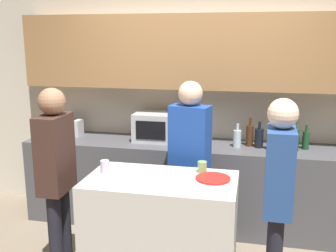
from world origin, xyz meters
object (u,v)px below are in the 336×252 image
at_px(cup_1, 202,167).
at_px(bottle_5, 295,139).
at_px(plate_on_island, 213,178).
at_px(microwave, 160,127).
at_px(person_left, 190,155).
at_px(bottle_2, 259,138).
at_px(bottle_0, 237,138).
at_px(bottle_4, 282,136).
at_px(toaster, 70,127).
at_px(bottle_1, 250,135).
at_px(bottle_6, 306,140).
at_px(cup_0, 105,167).
at_px(person_center, 278,190).
at_px(bottle_3, 272,139).
at_px(person_right, 56,170).

bearing_deg(cup_1, bottle_5, 50.93).
xyz_separation_m(plate_on_island, cup_1, (-0.10, 0.13, 0.04)).
bearing_deg(bottle_5, microwave, 175.63).
relative_size(microwave, person_left, 0.32).
bearing_deg(bottle_5, bottle_2, 173.11).
height_order(bottle_0, bottle_4, bottle_4).
bearing_deg(bottle_2, toaster, 178.18).
bearing_deg(bottle_4, bottle_2, -161.15).
height_order(bottle_4, bottle_5, bottle_5).
bearing_deg(bottle_1, microwave, 178.48).
xyz_separation_m(bottle_4, person_left, (-0.82, -0.70, -0.05)).
bearing_deg(bottle_4, bottle_5, -46.04).
height_order(bottle_6, cup_0, bottle_6).
bearing_deg(plate_on_island, bottle_0, 83.29).
bearing_deg(bottle_5, bottle_1, 169.46).
relative_size(bottle_2, cup_0, 2.67).
height_order(bottle_2, person_center, person_center).
distance_m(microwave, cup_0, 1.24).
distance_m(cup_0, person_center, 1.31).
height_order(toaster, bottle_4, bottle_4).
relative_size(bottle_3, cup_1, 3.32).
height_order(microwave, person_left, person_left).
height_order(person_left, person_right, person_left).
bearing_deg(person_left, bottle_5, -135.74).
height_order(bottle_4, cup_1, bottle_4).
distance_m(toaster, plate_on_island, 2.10).
xyz_separation_m(microwave, bottle_4, (1.26, 0.01, -0.04)).
bearing_deg(bottle_3, cup_1, -121.61).
bearing_deg(cup_0, bottle_6, 36.24).
height_order(microwave, bottle_1, microwave).
bearing_deg(bottle_2, person_center, -84.41).
height_order(bottle_1, person_left, person_left).
bearing_deg(bottle_2, microwave, 176.45).
distance_m(microwave, bottle_5, 1.38).
distance_m(cup_1, person_center, 0.61).
bearing_deg(person_left, microwave, -45.53).
xyz_separation_m(bottle_6, person_left, (-1.05, -0.66, -0.03)).
relative_size(microwave, cup_1, 5.78).
distance_m(bottle_3, bottle_5, 0.21).
bearing_deg(bottle_0, bottle_3, -7.56).
bearing_deg(toaster, bottle_5, -2.53).
bearing_deg(cup_1, bottle_1, 71.42).
distance_m(bottle_4, cup_1, 1.26).
xyz_separation_m(bottle_5, person_left, (-0.94, -0.59, -0.05)).
bearing_deg(person_right, bottle_4, 124.75).
relative_size(bottle_5, plate_on_island, 1.17).
distance_m(toaster, person_left, 1.63).
bearing_deg(bottle_6, cup_0, -143.76).
height_order(bottle_4, cup_0, bottle_4).
bearing_deg(bottle_5, toaster, 177.47).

